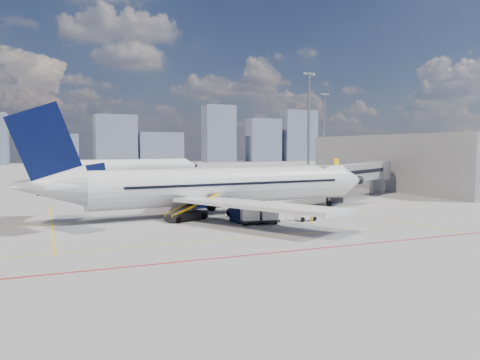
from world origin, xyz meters
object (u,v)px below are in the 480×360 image
Objects in this scene: main_aircraft at (214,187)px; belt_loader at (188,214)px; baggage_tug at (304,214)px; cargo_dolly at (259,212)px; ramp_worker at (312,216)px; second_aircraft at (123,168)px.

main_aircraft reaches higher than belt_loader.
cargo_dolly is (-5.28, 0.02, 0.51)m from baggage_tug.
belt_loader reaches higher than baggage_tug.
belt_loader is at bearing 149.10° from cargo_dolly.
belt_loader reaches higher than cargo_dolly.
baggage_tug is at bearing -48.20° from belt_loader.
cargo_dolly is at bearing -64.14° from belt_loader.
ramp_worker is at bearing -56.49° from belt_loader.
cargo_dolly reaches higher than ramp_worker.
cargo_dolly is 0.64× the size of belt_loader.
ramp_worker is at bearing -60.37° from main_aircraft.
cargo_dolly is (3.71, -64.30, -2.03)m from second_aircraft.
second_aircraft reaches higher than cargo_dolly.
baggage_tug is at bearing -53.44° from main_aircraft.
baggage_tug is (8.99, -64.33, -2.54)m from second_aircraft.
main_aircraft is at bearing 124.90° from baggage_tug.
belt_loader is (-4.14, -3.10, -2.51)m from main_aircraft.
main_aircraft is at bearing -98.23° from second_aircraft.
baggage_tug is at bearing 9.20° from cargo_dolly.
main_aircraft is 26.93× the size of ramp_worker.
baggage_tug is 0.33× the size of belt_loader.
second_aircraft is at bearing 87.44° from main_aircraft.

